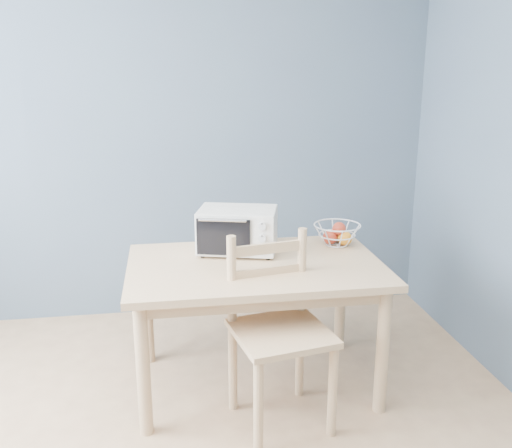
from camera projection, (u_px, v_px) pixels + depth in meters
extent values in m
cube|color=slate|center=(150.00, 140.00, 4.00)|extent=(4.00, 0.01, 2.60)
cube|color=tan|center=(255.00, 267.00, 3.16)|extent=(1.40, 0.90, 0.04)
cylinder|color=tan|center=(143.00, 370.00, 2.81)|extent=(0.07, 0.07, 0.71)
cylinder|color=tan|center=(383.00, 351.00, 3.00)|extent=(0.07, 0.07, 0.71)
cylinder|color=tan|center=(147.00, 309.00, 3.51)|extent=(0.07, 0.07, 0.71)
cylinder|color=tan|center=(341.00, 296.00, 3.70)|extent=(0.07, 0.07, 0.71)
cube|color=white|center=(238.00, 229.00, 3.30)|extent=(0.51, 0.40, 0.25)
cube|color=black|center=(228.00, 230.00, 3.31)|extent=(0.34, 0.32, 0.19)
cube|color=black|center=(223.00, 237.00, 3.16)|extent=(0.29, 0.09, 0.21)
cylinder|color=silver|center=(222.00, 221.00, 3.12)|extent=(0.26, 0.08, 0.01)
cube|color=white|center=(262.00, 238.00, 3.14)|extent=(0.12, 0.04, 0.23)
cylinder|color=black|center=(203.00, 256.00, 3.25)|extent=(0.02, 0.02, 0.01)
cylinder|color=black|center=(268.00, 258.00, 3.21)|extent=(0.02, 0.02, 0.01)
cylinder|color=black|center=(210.00, 244.00, 3.46)|extent=(0.02, 0.02, 0.01)
cylinder|color=black|center=(271.00, 246.00, 3.42)|extent=(0.02, 0.02, 0.01)
cylinder|color=silver|center=(262.00, 226.00, 3.11)|extent=(0.05, 0.03, 0.04)
cylinder|color=silver|center=(262.00, 238.00, 3.13)|extent=(0.05, 0.03, 0.04)
cylinder|color=silver|center=(262.00, 250.00, 3.15)|extent=(0.05, 0.03, 0.04)
torus|color=silver|center=(337.00, 225.00, 3.43)|extent=(0.30, 0.30, 0.01)
torus|color=silver|center=(337.00, 235.00, 3.44)|extent=(0.24, 0.24, 0.01)
torus|color=silver|center=(336.00, 244.00, 3.46)|extent=(0.14, 0.14, 0.01)
sphere|color=red|center=(330.00, 237.00, 3.45)|extent=(0.09, 0.09, 0.09)
sphere|color=orange|center=(345.00, 238.00, 3.43)|extent=(0.09, 0.09, 0.09)
sphere|color=#F2885E|center=(335.00, 235.00, 3.50)|extent=(0.08, 0.08, 0.08)
sphere|color=red|center=(339.00, 229.00, 3.43)|extent=(0.08, 0.08, 0.08)
cube|color=tan|center=(281.00, 333.00, 2.86)|extent=(0.54, 0.54, 0.03)
cylinder|color=tan|center=(258.00, 408.00, 2.69)|extent=(0.05, 0.05, 0.49)
cylinder|color=tan|center=(333.00, 392.00, 2.82)|extent=(0.05, 0.05, 0.49)
cylinder|color=tan|center=(233.00, 368.00, 3.05)|extent=(0.05, 0.05, 0.49)
cylinder|color=tan|center=(300.00, 355.00, 3.18)|extent=(0.05, 0.05, 0.49)
cylinder|color=tan|center=(232.00, 282.00, 2.91)|extent=(0.05, 0.05, 0.49)
cylinder|color=tan|center=(302.00, 273.00, 3.05)|extent=(0.05, 0.05, 0.49)
cube|color=tan|center=(267.00, 296.00, 3.01)|extent=(0.39, 0.10, 0.05)
cube|color=tan|center=(267.00, 272.00, 2.97)|extent=(0.39, 0.10, 0.05)
cube|color=tan|center=(268.00, 248.00, 2.94)|extent=(0.39, 0.10, 0.05)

